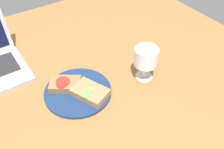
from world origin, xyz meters
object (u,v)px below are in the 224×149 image
plate (78,92)px  sandwich_with_tomato (65,84)px  sandwich_with_cucumber (90,92)px  wine_glass (146,58)px

plate → sandwich_with_tomato: sandwich_with_tomato is taller
sandwich_with_tomato → sandwich_with_cucumber: bearing=-57.2°
plate → wine_glass: (24.53, -6.62, 8.46)cm
sandwich_with_cucumber → sandwich_with_tomato: (-5.41, 8.40, 0.08)cm
sandwich_with_cucumber → wine_glass: wine_glass is taller
plate → wine_glass: 26.78cm
sandwich_with_cucumber → wine_glass: 22.99cm
plate → wine_glass: wine_glass is taller
wine_glass → sandwich_with_tomato: bearing=158.4°
plate → wine_glass: bearing=-15.1°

